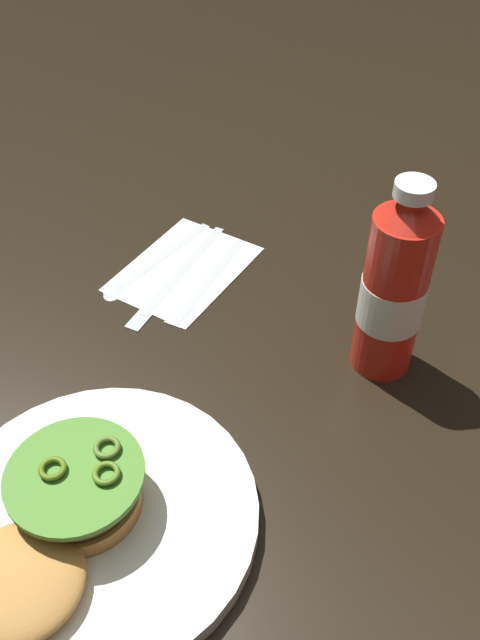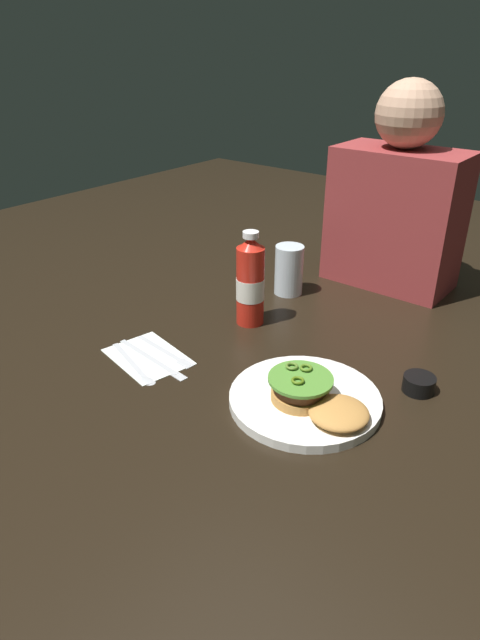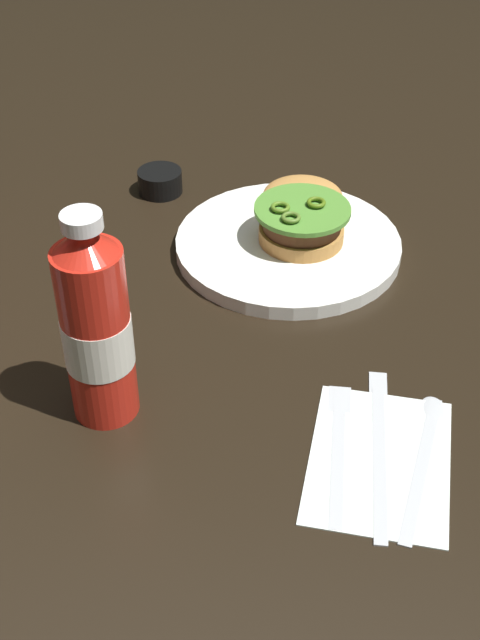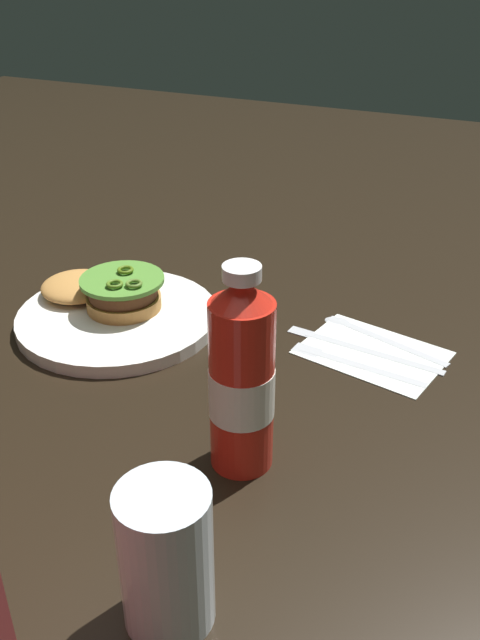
# 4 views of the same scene
# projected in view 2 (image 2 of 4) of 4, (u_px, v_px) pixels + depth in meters

# --- Properties ---
(ground_plane) EXTENTS (3.00, 3.00, 0.00)m
(ground_plane) POSITION_uv_depth(u_px,v_px,m) (294.00, 362.00, 1.11)
(ground_plane) COLOR black
(dinner_plate) EXTENTS (0.28, 0.28, 0.02)m
(dinner_plate) POSITION_uv_depth(u_px,v_px,m) (305.00, 399.00, 0.98)
(dinner_plate) COLOR white
(dinner_plate) RESTS_ON ground_plane
(burger_sandwich) EXTENTS (0.19, 0.12, 0.05)m
(burger_sandwich) POSITION_uv_depth(u_px,v_px,m) (314.00, 397.00, 0.94)
(burger_sandwich) COLOR #BC803E
(burger_sandwich) RESTS_ON dinner_plate
(ketchup_bottle) EXTENTS (0.06, 0.06, 0.22)m
(ketchup_bottle) POSITION_uv_depth(u_px,v_px,m) (250.00, 283.00, 1.22)
(ketchup_bottle) COLOR red
(ketchup_bottle) RESTS_ON ground_plane
(water_glass) EXTENTS (0.07, 0.07, 0.13)m
(water_glass) POSITION_uv_depth(u_px,v_px,m) (289.00, 270.00, 1.39)
(water_glass) COLOR silver
(water_glass) RESTS_ON ground_plane
(condiment_cup) EXTENTS (0.06, 0.06, 0.03)m
(condiment_cup) POSITION_uv_depth(u_px,v_px,m) (419.00, 384.00, 1.02)
(condiment_cup) COLOR black
(condiment_cup) RESTS_ON ground_plane
(napkin) EXTENTS (0.20, 0.16, 0.00)m
(napkin) POSITION_uv_depth(u_px,v_px,m) (148.00, 357.00, 1.13)
(napkin) COLOR white
(napkin) RESTS_ON ground_plane
(spoon_utensil) EXTENTS (0.18, 0.07, 0.00)m
(spoon_utensil) POSITION_uv_depth(u_px,v_px,m) (137.00, 368.00, 1.08)
(spoon_utensil) COLOR silver
(spoon_utensil) RESTS_ON napkin
(butter_knife) EXTENTS (0.21, 0.04, 0.00)m
(butter_knife) POSITION_uv_depth(u_px,v_px,m) (155.00, 360.00, 1.11)
(butter_knife) COLOR silver
(butter_knife) RESTS_ON napkin
(fork_utensil) EXTENTS (0.18, 0.04, 0.00)m
(fork_utensil) POSITION_uv_depth(u_px,v_px,m) (169.00, 352.00, 1.14)
(fork_utensil) COLOR silver
(fork_utensil) RESTS_ON napkin
(diner_person) EXTENTS (0.32, 0.17, 0.51)m
(diner_person) POSITION_uv_depth(u_px,v_px,m) (397.00, 202.00, 1.38)
(diner_person) COLOR maroon
(diner_person) RESTS_ON ground_plane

